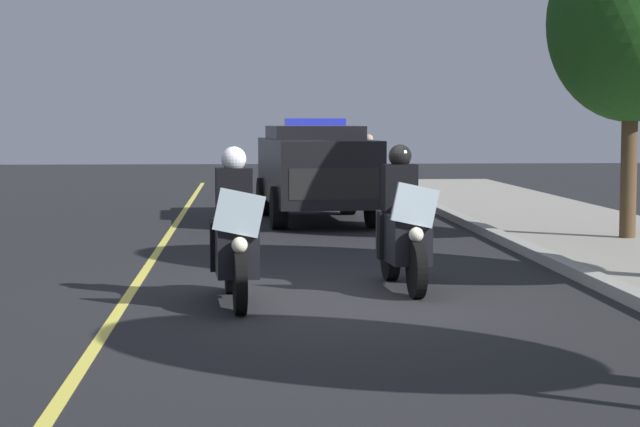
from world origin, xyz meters
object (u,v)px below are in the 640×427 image
Objects in this scene: tree_far_back at (632,23)px; cyclist_background at (368,170)px; police_motorcycle_lead_left at (235,240)px; police_suv at (316,168)px; police_motorcycle_lead_right at (403,230)px.

cyclist_background is at bearing -158.42° from tree_far_back.
police_motorcycle_lead_left is 8.95m from tree_far_back.
police_suv is at bearing -132.80° from tree_far_back.
police_suv is 7.03m from tree_far_back.
cyclist_background is at bearing 167.82° from police_motorcycle_lead_left.
police_motorcycle_lead_left is 14.34m from cyclist_background.
cyclist_background is 9.44m from tree_far_back.
cyclist_background is at bearing 159.24° from police_suv.
cyclist_background is 0.35× the size of tree_far_back.
police_motorcycle_lead_left is 0.43× the size of police_suv.
police_suv is at bearing -177.14° from police_motorcycle_lead_right.
cyclist_background is (-13.08, 1.04, 0.14)m from police_motorcycle_lead_right.
police_motorcycle_lead_left is 1.00× the size of police_motorcycle_lead_right.
police_motorcycle_lead_right is 0.43× the size of police_suv.
police_suv is (-10.08, 1.53, 0.37)m from police_motorcycle_lead_left.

